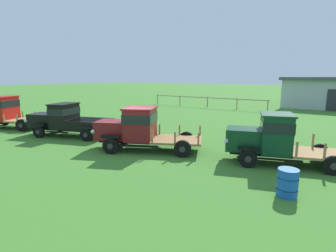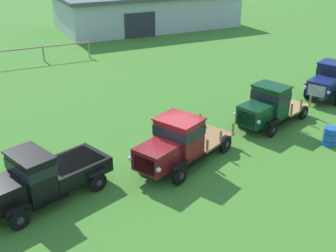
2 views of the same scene
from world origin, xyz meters
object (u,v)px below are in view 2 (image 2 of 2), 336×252
at_px(vintage_truck_second_in_line, 39,177).
at_px(vintage_truck_back_of_row, 331,79).
at_px(vintage_truck_far_side, 268,106).
at_px(farm_shed, 147,9).
at_px(oil_drum_beside_row, 330,137).
at_px(vintage_truck_midrow_center, 176,142).

bearing_deg(vintage_truck_second_in_line, vintage_truck_back_of_row, 10.72).
height_order(vintage_truck_second_in_line, vintage_truck_far_side, vintage_truck_far_side).
height_order(farm_shed, vintage_truck_second_in_line, farm_shed).
bearing_deg(vintage_truck_back_of_row, farm_shed, 92.80).
xyz_separation_m(vintage_truck_second_in_line, oil_drum_beside_row, (13.31, -1.42, -0.57)).
bearing_deg(farm_shed, vintage_truck_second_in_line, -120.73).
bearing_deg(farm_shed, vintage_truck_midrow_center, -111.44).
relative_size(vintage_truck_second_in_line, oil_drum_beside_row, 6.33).
height_order(farm_shed, vintage_truck_far_side, farm_shed).
bearing_deg(vintage_truck_second_in_line, oil_drum_beside_row, -6.10).
relative_size(farm_shed, vintage_truck_far_side, 3.63).
height_order(farm_shed, vintage_truck_back_of_row, farm_shed).
distance_m(farm_shed, oil_drum_beside_row, 30.27).
distance_m(vintage_truck_midrow_center, vintage_truck_far_side, 6.43).
distance_m(farm_shed, vintage_truck_far_side, 27.35).
distance_m(vintage_truck_second_in_line, vintage_truck_midrow_center, 5.78).
bearing_deg(vintage_truck_far_side, farm_shed, 79.46).
bearing_deg(vintage_truck_far_side, vintage_truck_second_in_line, -171.89).
height_order(vintage_truck_second_in_line, vintage_truck_back_of_row, vintage_truck_back_of_row).
distance_m(vintage_truck_second_in_line, vintage_truck_back_of_row, 18.55).
bearing_deg(oil_drum_beside_row, vintage_truck_far_side, 112.84).
distance_m(vintage_truck_midrow_center, oil_drum_beside_row, 7.70).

